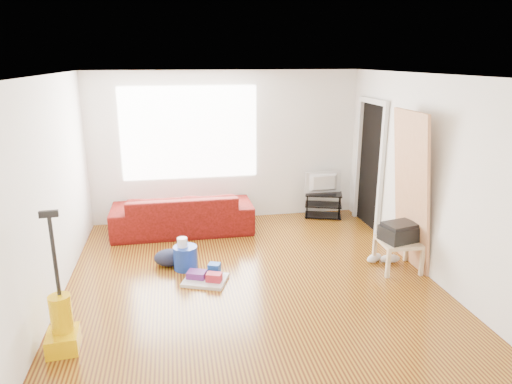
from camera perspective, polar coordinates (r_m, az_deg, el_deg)
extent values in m
cube|color=#491C0D|center=(5.75, -0.47, -11.39)|extent=(4.50, 5.00, 0.01)
cube|color=silver|center=(5.09, -0.54, 14.39)|extent=(4.50, 5.00, 0.01)
cube|color=white|center=(7.69, -3.74, 5.66)|extent=(4.50, 0.01, 2.50)
cube|color=white|center=(3.02, 7.93, -12.03)|extent=(4.50, 0.01, 2.50)
cube|color=white|center=(5.39, -24.80, -0.53)|extent=(0.01, 5.00, 2.50)
cube|color=white|center=(6.07, 20.91, 1.70)|extent=(0.01, 5.00, 2.50)
cube|color=white|center=(7.59, -8.30, 7.29)|extent=(2.20, 0.01, 1.50)
cube|color=silver|center=(7.18, 15.37, 2.27)|extent=(0.06, 0.08, 2.00)
cube|color=silver|center=(7.97, 12.62, 3.84)|extent=(0.06, 0.08, 2.00)
cube|color=silver|center=(7.41, 14.48, 10.95)|extent=(0.06, 0.98, 0.08)
cube|color=black|center=(7.59, 14.16, 3.11)|extent=(0.01, 0.86, 1.98)
imported|color=black|center=(7.46, -9.04, -4.87)|extent=(2.20, 0.86, 0.64)
cube|color=black|center=(8.10, 8.34, -2.89)|extent=(0.70, 0.53, 0.02)
cube|color=black|center=(8.04, 8.40, -1.58)|extent=(0.70, 0.53, 0.02)
cube|color=black|center=(7.98, 8.46, -0.24)|extent=(0.70, 0.53, 0.02)
cylinder|color=black|center=(7.90, 6.37, -1.88)|extent=(0.02, 0.02, 0.43)
cylinder|color=black|center=(8.18, 6.43, -1.24)|extent=(0.02, 0.02, 0.43)
cylinder|color=black|center=(7.91, 10.44, -2.03)|extent=(0.02, 0.02, 0.43)
cylinder|color=black|center=(8.19, 10.35, -1.38)|extent=(0.02, 0.02, 0.43)
imported|color=black|center=(7.93, 8.52, 1.11)|extent=(0.64, 0.08, 0.37)
cube|color=tan|center=(6.25, 17.41, -5.96)|extent=(0.52, 0.52, 0.05)
cube|color=tan|center=(6.05, 16.18, -8.69)|extent=(0.05, 0.05, 0.36)
cube|color=tan|center=(6.42, 14.59, -7.05)|extent=(0.05, 0.05, 0.36)
cube|color=tan|center=(6.24, 20.01, -8.27)|extent=(0.05, 0.05, 0.36)
cube|color=tan|center=(6.60, 18.24, -6.71)|extent=(0.05, 0.05, 0.36)
cube|color=black|center=(6.20, 17.51, -4.93)|extent=(0.52, 0.44, 0.19)
cube|color=black|center=(6.16, 17.60, -3.91)|extent=(0.47, 0.39, 0.04)
cylinder|color=#15339B|center=(6.19, -8.73, -9.44)|extent=(0.40, 0.40, 0.31)
cylinder|color=white|center=(6.11, -9.13, -7.59)|extent=(0.13, 0.13, 0.12)
cube|color=silver|center=(5.82, -6.35, -10.88)|extent=(0.63, 0.57, 0.04)
cube|color=#B72135|center=(5.72, -5.26, -10.55)|extent=(0.22, 0.18, 0.10)
cube|color=#5A2172|center=(5.83, -7.43, -10.18)|extent=(0.27, 0.24, 0.08)
cube|color=#1544A8|center=(5.88, -5.24, -9.55)|extent=(0.18, 0.17, 0.14)
ellipsoid|color=black|center=(6.33, -10.76, -8.96)|extent=(0.42, 0.34, 0.22)
ellipsoid|color=silver|center=(6.49, 14.54, -7.98)|extent=(0.30, 0.24, 0.11)
ellipsoid|color=silver|center=(6.53, 16.41, -8.00)|extent=(0.29, 0.15, 0.11)
cube|color=#DEA600|center=(4.92, -22.95, -16.78)|extent=(0.31, 0.35, 0.18)
cylinder|color=#DEA600|center=(4.82, -23.19, -13.72)|extent=(0.21, 0.21, 0.36)
cylinder|color=black|center=(4.61, -23.90, -7.41)|extent=(0.04, 0.04, 0.77)
cube|color=black|center=(4.47, -24.51, -2.51)|extent=(0.17, 0.05, 0.06)
cube|color=#B37549|center=(6.58, 18.03, -8.49)|extent=(0.26, 0.83, 2.06)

